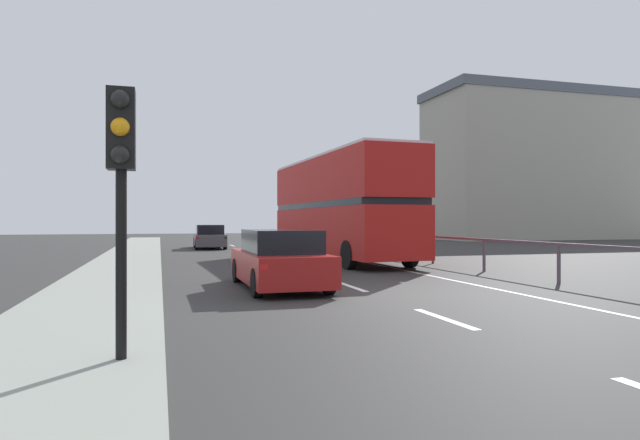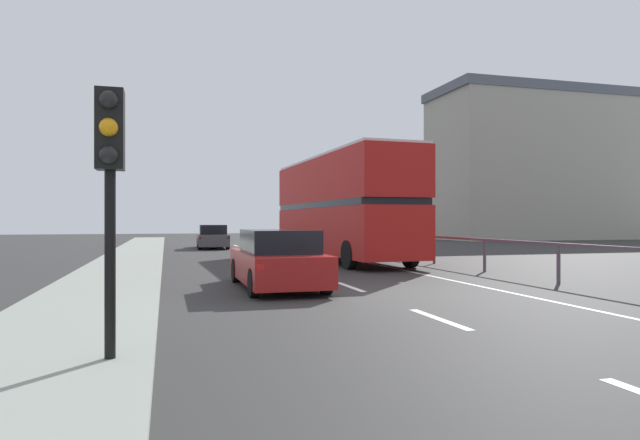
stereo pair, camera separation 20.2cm
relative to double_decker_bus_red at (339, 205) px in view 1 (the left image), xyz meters
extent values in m
cube|color=#2F2F2E|center=(-2.59, -9.90, -2.36)|extent=(75.93, 120.00, 0.10)
cube|color=gray|center=(-8.47, -9.90, -2.24)|extent=(2.56, 80.00, 0.14)
cube|color=silver|center=(-2.59, -13.50, -2.31)|extent=(0.16, 2.05, 0.01)
cube|color=silver|center=(-2.59, -8.82, -2.31)|extent=(0.16, 2.05, 0.01)
cube|color=silver|center=(-2.59, -4.13, -2.31)|extent=(0.16, 2.05, 0.01)
cube|color=silver|center=(-2.59, 0.56, -2.31)|extent=(0.16, 2.05, 0.01)
cube|color=silver|center=(-2.59, 5.24, -2.31)|extent=(0.16, 2.05, 0.01)
cube|color=silver|center=(-2.59, 9.93, -2.31)|extent=(0.16, 2.05, 0.01)
cube|color=silver|center=(-2.59, 14.62, -2.31)|extent=(0.16, 2.05, 0.01)
cube|color=silver|center=(-2.59, 19.31, -2.31)|extent=(0.16, 2.05, 0.01)
cube|color=silver|center=(0.64, -0.90, -2.31)|extent=(0.12, 46.00, 0.01)
cube|color=#544250|center=(2.97, -0.90, -1.26)|extent=(0.08, 42.00, 0.08)
cylinder|color=#544250|center=(2.97, -9.65, -1.79)|extent=(0.10, 0.10, 1.05)
cylinder|color=#544250|center=(2.97, -6.15, -1.79)|extent=(0.10, 0.10, 1.05)
cylinder|color=#544250|center=(2.97, -2.65, -1.79)|extent=(0.10, 0.10, 1.05)
cylinder|color=#544250|center=(2.97, 0.85, -1.79)|extent=(0.10, 0.10, 1.05)
cylinder|color=#544250|center=(2.97, 4.35, -1.79)|extent=(0.10, 0.10, 1.05)
cylinder|color=#544250|center=(2.97, 7.85, -1.79)|extent=(0.10, 0.10, 1.05)
cylinder|color=#544250|center=(2.97, 11.35, -1.79)|extent=(0.10, 0.10, 1.05)
cylinder|color=#544250|center=(2.97, 14.85, -1.79)|extent=(0.10, 0.10, 1.05)
cylinder|color=#544250|center=(2.97, 18.35, -1.79)|extent=(0.10, 0.10, 1.05)
cube|color=#9E9B8D|center=(26.94, 20.65, 3.97)|extent=(21.65, 8.02, 12.56)
cube|color=#515760|center=(26.94, 20.65, 10.65)|extent=(22.08, 8.18, 0.80)
cube|color=#AF1814|center=(0.00, -0.01, -1.04)|extent=(2.93, 11.45, 1.84)
cube|color=black|center=(0.00, -0.01, 0.00)|extent=(2.94, 10.99, 0.24)
cube|color=#AF1814|center=(0.00, -0.01, 1.01)|extent=(2.93, 11.45, 1.78)
cube|color=silver|center=(0.00, -0.01, 1.95)|extent=(2.87, 11.22, 0.10)
cube|color=black|center=(-0.21, 5.65, -0.95)|extent=(2.27, 0.12, 1.29)
cube|color=yellow|center=(-0.21, 5.65, 1.46)|extent=(1.51, 0.10, 0.28)
cylinder|color=black|center=(-1.32, 4.23, -1.81)|extent=(0.32, 1.01, 1.00)
cylinder|color=black|center=(1.00, 4.31, -1.81)|extent=(0.32, 1.01, 1.00)
cylinder|color=black|center=(-1.01, -4.13, -1.81)|extent=(0.32, 1.01, 1.00)
cylinder|color=black|center=(1.31, -4.04, -1.81)|extent=(0.32, 1.01, 1.00)
cube|color=maroon|center=(-4.41, -8.51, -1.77)|extent=(1.81, 4.47, 0.72)
cube|color=black|center=(-4.40, -8.74, -1.14)|extent=(1.59, 2.46, 0.55)
cube|color=red|center=(-5.20, -10.72, -1.59)|extent=(0.16, 0.06, 0.12)
cube|color=red|center=(-3.60, -10.71, -1.59)|extent=(0.16, 0.06, 0.12)
cylinder|color=black|center=(-5.23, -6.99, -1.99)|extent=(0.20, 0.64, 0.64)
cylinder|color=black|center=(-3.59, -6.98, -1.99)|extent=(0.20, 0.64, 0.64)
cylinder|color=black|center=(-5.22, -10.05, -1.99)|extent=(0.20, 0.64, 0.64)
cylinder|color=black|center=(-3.58, -10.04, -1.99)|extent=(0.20, 0.64, 0.64)
cylinder|color=black|center=(-7.67, -15.40, -0.67)|extent=(0.12, 0.12, 3.00)
cube|color=black|center=(-7.67, -15.40, 0.38)|extent=(0.30, 0.30, 0.90)
sphere|color=black|center=(-7.67, -15.57, 0.68)|extent=(0.20, 0.20, 0.20)
sphere|color=orange|center=(-7.67, -15.57, 0.38)|extent=(0.20, 0.20, 0.20)
sphere|color=black|center=(-7.67, -15.57, 0.08)|extent=(0.20, 0.20, 0.20)
cube|color=#49484C|center=(-4.36, 11.58, -1.79)|extent=(1.89, 4.64, 0.67)
cube|color=black|center=(-4.37, 11.35, -1.18)|extent=(1.62, 2.57, 0.56)
cube|color=red|center=(-5.21, 9.34, -1.63)|extent=(0.16, 0.07, 0.12)
cube|color=red|center=(-3.67, 9.29, -1.63)|extent=(0.16, 0.07, 0.12)
cylinder|color=black|center=(-5.10, 13.20, -1.99)|extent=(0.22, 0.65, 0.64)
cylinder|color=black|center=(-3.52, 13.14, -1.99)|extent=(0.22, 0.65, 0.64)
cylinder|color=black|center=(-5.21, 10.01, -1.99)|extent=(0.22, 0.65, 0.64)
cylinder|color=black|center=(-3.62, 9.96, -1.99)|extent=(0.22, 0.65, 0.64)
camera|label=1|loc=(-7.26, -21.87, -0.63)|focal=30.78mm
camera|label=2|loc=(-7.07, -21.93, -0.63)|focal=30.78mm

